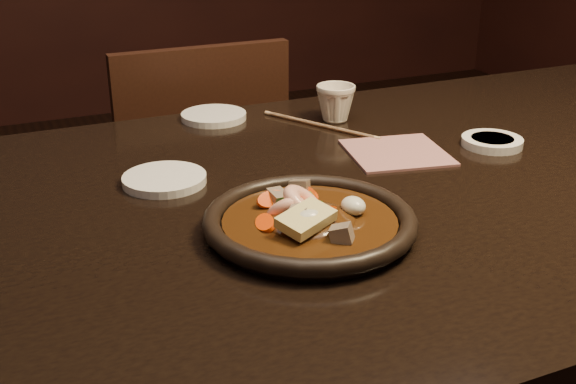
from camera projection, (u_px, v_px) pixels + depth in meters
name	position (u px, v px, depth m)	size (l,w,h in m)	color
table	(419.00, 220.00, 1.12)	(1.60, 0.90, 0.75)	black
chair	(194.00, 199.00, 1.72)	(0.40, 0.40, 0.85)	black
plate	(310.00, 223.00, 0.90)	(0.27, 0.27, 0.03)	black
stirfry	(308.00, 218.00, 0.90)	(0.15, 0.17, 0.06)	#311909
soy_dish	(492.00, 142.00, 1.20)	(0.10, 0.10, 0.01)	white
saucer_left	(164.00, 179.00, 1.05)	(0.12, 0.12, 0.01)	white
saucer_right	(214.00, 116.00, 1.33)	(0.12, 0.12, 0.01)	white
tea_cup	(336.00, 102.00, 1.31)	(0.07, 0.07, 0.07)	silver
chopsticks	(320.00, 125.00, 1.29)	(0.13, 0.23, 0.01)	tan
napkin	(397.00, 152.00, 1.17)	(0.15, 0.15, 0.00)	#995F5E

